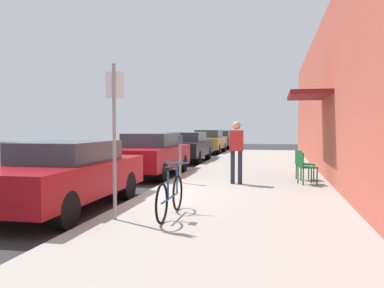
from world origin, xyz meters
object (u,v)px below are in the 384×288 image
(parking_meter, at_px, (180,155))
(cafe_chair_0, at_px, (305,166))
(parked_car_3, at_px, (209,141))
(cafe_chair_1, at_px, (302,163))
(parked_car_0, at_px, (65,174))
(parked_car_1, at_px, (151,154))
(pedestrian_standing, at_px, (236,147))
(parked_car_2, at_px, (187,146))
(bicycle_0, at_px, (170,196))
(parked_car_4, at_px, (220,139))
(street_sign, at_px, (114,129))

(parking_meter, xyz_separation_m, cafe_chair_0, (3.36, 0.40, -0.26))
(parked_car_3, distance_m, cafe_chair_1, 13.66)
(parked_car_0, xyz_separation_m, parked_car_1, (0.00, 5.58, 0.03))
(pedestrian_standing, bearing_deg, parked_car_3, 102.52)
(parked_car_2, bearing_deg, parked_car_0, -90.00)
(parked_car_1, relative_size, parking_meter, 3.33)
(parked_car_2, distance_m, cafe_chair_1, 8.15)
(cafe_chair_1, bearing_deg, bicycle_0, -115.49)
(cafe_chair_0, bearing_deg, parking_meter, -173.13)
(parked_car_4, height_order, pedestrian_standing, pedestrian_standing)
(cafe_chair_0, bearing_deg, parked_car_0, -142.14)
(cafe_chair_1, bearing_deg, parked_car_1, 170.06)
(parked_car_0, distance_m, pedestrian_standing, 4.71)
(parked_car_3, distance_m, street_sign, 18.58)
(parking_meter, xyz_separation_m, bicycle_0, (0.81, -4.04, -0.41))
(parked_car_3, height_order, bicycle_0, parked_car_3)
(cafe_chair_1, xyz_separation_m, pedestrian_standing, (-1.81, -1.19, 0.50))
(parked_car_3, relative_size, cafe_chair_1, 5.06)
(parked_car_4, distance_m, street_sign, 23.98)
(parked_car_2, relative_size, parking_meter, 3.33)
(parked_car_4, bearing_deg, parked_car_2, -90.00)
(bicycle_0, relative_size, cafe_chair_0, 1.97)
(parked_car_0, xyz_separation_m, cafe_chair_1, (4.91, 4.72, -0.10))
(parking_meter, distance_m, cafe_chair_0, 3.39)
(parked_car_1, distance_m, parked_car_2, 5.64)
(parked_car_0, height_order, parking_meter, parking_meter)
(parked_car_1, height_order, street_sign, street_sign)
(parked_car_3, height_order, parking_meter, parked_car_3)
(parked_car_2, relative_size, bicycle_0, 2.57)
(cafe_chair_0, bearing_deg, cafe_chair_1, 90.01)
(parked_car_4, bearing_deg, parked_car_3, -90.00)
(parked_car_1, xyz_separation_m, cafe_chair_1, (4.91, -0.86, -0.13))
(parked_car_0, distance_m, bicycle_0, 2.45)
(parked_car_0, height_order, bicycle_0, parked_car_0)
(parked_car_4, relative_size, cafe_chair_1, 5.06)
(parked_car_0, bearing_deg, pedestrian_standing, 48.76)
(parked_car_1, bearing_deg, cafe_chair_0, -19.80)
(bicycle_0, xyz_separation_m, pedestrian_standing, (0.74, 4.16, 0.64))
(parked_car_1, bearing_deg, parked_car_4, 90.00)
(parked_car_1, bearing_deg, street_sign, -77.20)
(parked_car_4, height_order, street_sign, street_sign)
(parked_car_4, xyz_separation_m, parking_meter, (1.55, -19.48, 0.16))
(parking_meter, relative_size, pedestrian_standing, 0.78)
(bicycle_0, height_order, cafe_chair_1, bicycle_0)
(parked_car_4, xyz_separation_m, cafe_chair_0, (4.91, -19.07, -0.10))
(parked_car_0, xyz_separation_m, cafe_chair_0, (4.91, 3.81, -0.10))
(cafe_chair_1, bearing_deg, parked_car_0, -136.11)
(parked_car_2, height_order, parked_car_4, parked_car_2)
(cafe_chair_0, bearing_deg, bicycle_0, -119.85)
(parked_car_1, relative_size, parked_car_3, 1.00)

